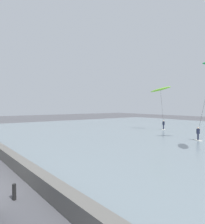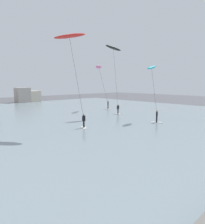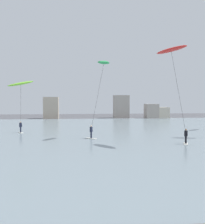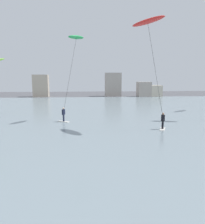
# 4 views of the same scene
# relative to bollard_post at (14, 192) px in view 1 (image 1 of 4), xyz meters

# --- Properties ---
(seawall_barrier) EXTENTS (60.00, 0.70, 0.88)m
(seawall_barrier) POSITION_rel_bollard_post_xyz_m (-2.25, 1.53, 0.06)
(seawall_barrier) COLOR #66635E
(seawall_barrier) RESTS_ON ground
(bollard_post) EXTENTS (0.18, 0.18, 0.77)m
(bollard_post) POSITION_rel_bollard_post_xyz_m (0.00, 0.00, 0.00)
(bollard_post) COLOR black
(bollard_post) RESTS_ON ground
(kitesurfer_lime) EXTENTS (3.65, 3.54, 7.60)m
(kitesurfer_lime) POSITION_rel_bollard_post_xyz_m (-13.15, 27.54, 6.24)
(kitesurfer_lime) COLOR silver
(kitesurfer_lime) RESTS_ON water_bay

